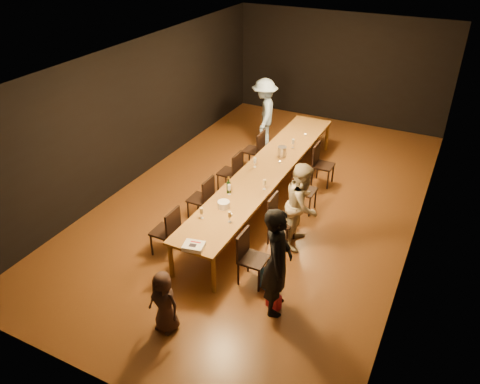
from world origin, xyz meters
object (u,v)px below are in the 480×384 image
at_px(chair_left_2, 229,172).
at_px(ice_bucket, 282,151).
at_px(chair_right_1, 282,221).
at_px(man_blue, 264,113).
at_px(champagne_bottle, 229,185).
at_px(chair_right_0, 253,259).
at_px(table, 266,170).
at_px(chair_left_1, 200,198).
at_px(chair_left_0, 165,231).
at_px(child, 164,302).
at_px(woman_tan, 302,205).
at_px(chair_right_2, 305,190).
at_px(chair_left_3, 253,150).
at_px(plate_stack, 224,204).
at_px(chair_right_3, 324,165).
at_px(woman_birthday, 277,262).
at_px(birthday_cake, 194,246).

relative_size(chair_left_2, ice_bucket, 4.48).
bearing_deg(chair_right_1, man_blue, -151.46).
relative_size(champagne_bottle, ice_bucket, 1.61).
bearing_deg(chair_right_0, chair_left_2, -144.69).
distance_m(table, chair_left_1, 1.49).
bearing_deg(man_blue, chair_right_0, 1.49).
height_order(chair_left_0, champagne_bottle, champagne_bottle).
bearing_deg(child, woman_tan, 75.96).
height_order(chair_right_2, chair_left_2, same).
relative_size(chair_left_3, child, 0.92).
distance_m(table, plate_stack, 1.68).
distance_m(table, child, 3.88).
height_order(chair_right_0, chair_right_3, same).
distance_m(chair_left_0, chair_left_1, 1.20).
bearing_deg(child, table, 97.69).
xyz_separation_m(chair_left_0, ice_bucket, (0.92, 3.08, 0.39)).
height_order(chair_left_0, man_blue, man_blue).
bearing_deg(champagne_bottle, table, 78.87).
xyz_separation_m(chair_right_2, woman_birthday, (0.55, -2.78, 0.42)).
bearing_deg(woman_tan, man_blue, 28.63).
height_order(chair_right_3, chair_left_0, same).
bearing_deg(woman_tan, woman_birthday, -176.27).
xyz_separation_m(chair_left_2, birthday_cake, (0.91, -2.90, 0.32)).
bearing_deg(woman_tan, champagne_bottle, 91.16).
xyz_separation_m(man_blue, ice_bucket, (1.22, -1.80, -0.02)).
bearing_deg(champagne_bottle, child, -81.88).
xyz_separation_m(chair_right_0, plate_stack, (-0.93, 0.73, 0.35)).
xyz_separation_m(chair_left_2, ice_bucket, (0.92, 0.68, 0.39)).
relative_size(table, champagne_bottle, 17.98).
bearing_deg(plate_stack, child, -84.08).
xyz_separation_m(chair_right_0, birthday_cake, (-0.79, -0.50, 0.32)).
xyz_separation_m(chair_right_2, champagne_bottle, (-1.08, -1.18, 0.45)).
relative_size(chair_right_0, champagne_bottle, 2.79).
bearing_deg(chair_right_2, chair_right_1, -0.00).
relative_size(chair_left_0, plate_stack, 4.31).
bearing_deg(champagne_bottle, chair_right_0, -48.31).
bearing_deg(chair_right_0, man_blue, -157.70).
bearing_deg(chair_left_0, chair_right_1, -54.78).
distance_m(chair_right_1, woman_birthday, 1.73).
xyz_separation_m(table, chair_right_2, (0.85, 0.00, -0.24)).
bearing_deg(chair_right_2, chair_right_3, 180.00).
bearing_deg(chair_left_0, plate_stack, -46.59).
relative_size(table, chair_left_0, 6.45).
bearing_deg(man_blue, chair_left_3, -7.59).
bearing_deg(table, plate_stack, -92.68).
relative_size(chair_left_3, woman_tan, 0.58).
bearing_deg(birthday_cake, chair_left_0, 139.10).
distance_m(child, champagne_bottle, 2.74).
xyz_separation_m(chair_left_1, chair_left_2, (0.00, 1.20, 0.00)).
distance_m(chair_left_0, chair_left_3, 3.60).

